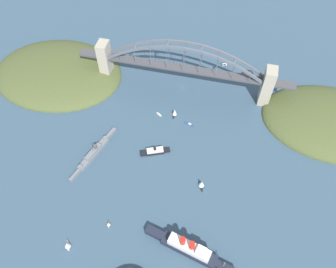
{
  "coord_description": "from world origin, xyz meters",
  "views": [
    {
      "loc": [
        -49.29,
        288.49,
        300.78
      ],
      "look_at": [
        0.0,
        78.83,
        8.0
      ],
      "focal_mm": 36.31,
      "sensor_mm": 36.0,
      "label": 1
    }
  ],
  "objects": [
    {
      "name": "small_boat_2",
      "position": [
        -45.25,
        127.99,
        5.02
      ],
      "size": [
        7.1,
        10.08,
        10.68
      ],
      "color": "black",
      "rests_on": "ground"
    },
    {
      "name": "small_boat_5",
      "position": [
        -18.89,
        54.97,
        0.8
      ],
      "size": [
        11.22,
        5.1,
        2.27
      ],
      "color": "#234C8C",
      "rests_on": "ground"
    },
    {
      "name": "headland_west_shore",
      "position": [
        -176.67,
        14.19,
        0.0
      ],
      "size": [
        156.46,
        112.51,
        30.93
      ],
      "color": "#4C562D",
      "rests_on": "ground"
    },
    {
      "name": "naval_cruiser",
      "position": [
        70.75,
        116.7,
        3.1
      ],
      "size": [
        25.85,
        73.46,
        17.22
      ],
      "color": "slate",
      "rests_on": "ground"
    },
    {
      "name": "small_boat_3",
      "position": [
        17.8,
        48.49,
        0.71
      ],
      "size": [
        7.04,
        5.04,
        1.96
      ],
      "color": "silver",
      "rests_on": "ground"
    },
    {
      "name": "small_boat_4",
      "position": [
        59.04,
        213.7,
        4.2
      ],
      "size": [
        7.28,
        9.12,
        9.06
      ],
      "color": "silver",
      "rests_on": "ground"
    },
    {
      "name": "small_boat_1",
      "position": [
        0.19,
        45.35,
        5.17
      ],
      "size": [
        5.53,
        9.26,
        11.08
      ],
      "color": "black",
      "rests_on": "ground"
    },
    {
      "name": "harbor_ferry_steamer",
      "position": [
        9.32,
        99.87,
        2.5
      ],
      "size": [
        31.26,
        17.17,
        8.13
      ],
      "color": "black",
      "rests_on": "ground"
    },
    {
      "name": "harbor_arch_bridge",
      "position": [
        0.0,
        -0.0,
        28.31
      ],
      "size": [
        253.06,
        17.39,
        65.61
      ],
      "color": "#ADA38E",
      "rests_on": "ground"
    },
    {
      "name": "ocean_liner",
      "position": [
        -45.28,
        193.14,
        6.43
      ],
      "size": [
        83.46,
        26.31,
        22.23
      ],
      "color": "#1E2333",
      "rests_on": "ground"
    },
    {
      "name": "small_boat_0",
      "position": [
        30.41,
        186.91,
        3.17
      ],
      "size": [
        4.23,
        6.03,
        6.73
      ],
      "color": "gold",
      "rests_on": "ground"
    },
    {
      "name": "seaplane_taxiing_near_bridge",
      "position": [
        -44.84,
        -51.65,
        1.99
      ],
      "size": [
        8.35,
        9.16,
        4.8
      ],
      "color": "#B7B7B2",
      "rests_on": "ground"
    },
    {
      "name": "headland_east_shore",
      "position": [
        156.13,
        10.98,
        0.0
      ],
      "size": [
        162.66,
        127.29,
        30.05
      ],
      "color": "#4C562D",
      "rests_on": "ground"
    },
    {
      "name": "ground_plane",
      "position": [
        0.0,
        0.0,
        0.0
      ],
      "size": [
        1400.0,
        1400.0,
        0.0
      ],
      "primitive_type": "plane",
      "color": "#385166"
    }
  ]
}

